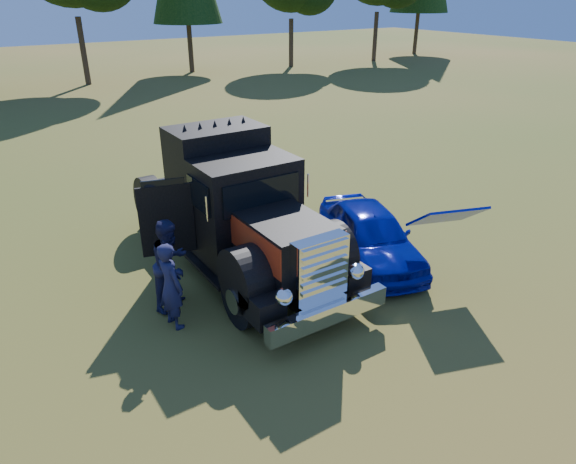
{
  "coord_description": "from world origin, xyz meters",
  "views": [
    {
      "loc": [
        -3.92,
        -6.29,
        5.7
      ],
      "look_at": [
        1.14,
        1.48,
        1.3
      ],
      "focal_mm": 32.0,
      "sensor_mm": 36.0,
      "label": 1
    }
  ],
  "objects_px": {
    "diamond_t_truck": "(237,213)",
    "spectator_near": "(171,286)",
    "spectator_far": "(171,264)",
    "hotrod_coupe": "(370,234)"
  },
  "relations": [
    {
      "from": "diamond_t_truck",
      "to": "spectator_near",
      "type": "relative_size",
      "value": 4.21
    },
    {
      "from": "hotrod_coupe",
      "to": "spectator_near",
      "type": "xyz_separation_m",
      "value": [
        -4.74,
        0.04,
        0.2
      ]
    },
    {
      "from": "hotrod_coupe",
      "to": "spectator_far",
      "type": "height_order",
      "value": "hotrod_coupe"
    },
    {
      "from": "diamond_t_truck",
      "to": "spectator_far",
      "type": "height_order",
      "value": "diamond_t_truck"
    },
    {
      "from": "diamond_t_truck",
      "to": "hotrod_coupe",
      "type": "bearing_deg",
      "value": -28.8
    },
    {
      "from": "spectator_far",
      "to": "spectator_near",
      "type": "bearing_deg",
      "value": -146.74
    },
    {
      "from": "diamond_t_truck",
      "to": "spectator_far",
      "type": "distance_m",
      "value": 2.04
    },
    {
      "from": "spectator_near",
      "to": "spectator_far",
      "type": "relative_size",
      "value": 0.92
    },
    {
      "from": "spectator_near",
      "to": "spectator_far",
      "type": "height_order",
      "value": "spectator_far"
    },
    {
      "from": "diamond_t_truck",
      "to": "spectator_far",
      "type": "relative_size",
      "value": 3.88
    }
  ]
}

